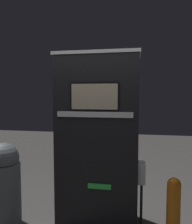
{
  "coord_description": "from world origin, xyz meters",
  "views": [
    {
      "loc": [
        0.48,
        -2.57,
        1.7
      ],
      "look_at": [
        0.0,
        0.11,
        1.49
      ],
      "focal_mm": 35.0,
      "sensor_mm": 36.0,
      "label": 1
    }
  ],
  "objects": [
    {
      "name": "gas_pump",
      "position": [
        0.0,
        0.21,
        1.12
      ],
      "size": [
        1.16,
        0.46,
        2.23
      ],
      "color": "black",
      "rests_on": "ground_plane"
    },
    {
      "name": "safety_bollard",
      "position": [
        0.9,
        -0.22,
        0.44
      ],
      "size": [
        0.15,
        0.15,
        0.83
      ],
      "color": "orange",
      "rests_on": "ground_plane"
    },
    {
      "name": "trash_bin",
      "position": [
        -1.16,
        -0.11,
        0.56
      ],
      "size": [
        0.41,
        0.41,
        1.09
      ],
      "color": "#51565B",
      "rests_on": "ground_plane"
    }
  ]
}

